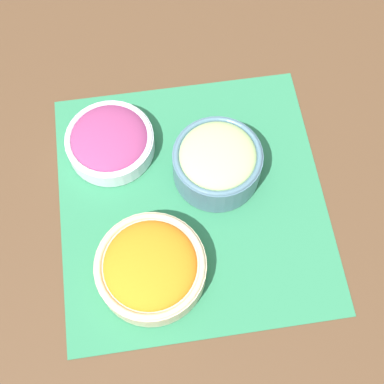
# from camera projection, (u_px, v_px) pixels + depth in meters

# --- Properties ---
(ground_plane) EXTENTS (3.00, 3.00, 0.00)m
(ground_plane) POSITION_uv_depth(u_px,v_px,m) (192.00, 200.00, 0.90)
(ground_plane) COLOR #513823
(placemat) EXTENTS (0.44, 0.46, 0.00)m
(placemat) POSITION_uv_depth(u_px,v_px,m) (192.00, 200.00, 0.90)
(placemat) COLOR #2D7A51
(placemat) RESTS_ON ground_plane
(cucumber_bowl) EXTENTS (0.15, 0.15, 0.08)m
(cucumber_bowl) POSITION_uv_depth(u_px,v_px,m) (217.00, 161.00, 0.87)
(cucumber_bowl) COLOR slate
(cucumber_bowl) RESTS_ON placemat
(carrot_bowl) EXTENTS (0.17, 0.17, 0.07)m
(carrot_bowl) POSITION_uv_depth(u_px,v_px,m) (151.00, 267.00, 0.81)
(carrot_bowl) COLOR beige
(carrot_bowl) RESTS_ON placemat
(onion_bowl) EXTENTS (0.15, 0.15, 0.05)m
(onion_bowl) POSITION_uv_depth(u_px,v_px,m) (110.00, 141.00, 0.91)
(onion_bowl) COLOR silver
(onion_bowl) RESTS_ON placemat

